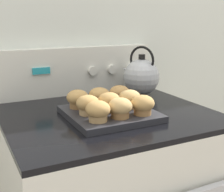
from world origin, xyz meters
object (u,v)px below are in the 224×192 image
at_px(muffin_r0_c2, 143,105).
at_px(muffin_r2_c2, 120,94).
at_px(muffin_pan, 110,114).
at_px(muffin_r1_c1, 109,102).
at_px(muffin_r1_c2, 130,99).
at_px(muffin_r1_c0, 88,105).
at_px(tea_kettle, 141,76).
at_px(muffin_r2_c0, 78,99).
at_px(muffin_r2_c1, 99,96).
at_px(muffin_r0_c1, 120,108).
at_px(muffin_r0_c0, 98,111).

distance_m(muffin_r0_c2, muffin_r2_c2, 0.17).
xyz_separation_m(muffin_pan, muffin_r2_c2, (0.08, 0.08, 0.04)).
relative_size(muffin_r1_c1, muffin_r1_c2, 1.00).
height_order(muffin_r1_c0, muffin_r2_c2, same).
xyz_separation_m(muffin_r1_c2, tea_kettle, (0.18, 0.22, 0.03)).
bearing_deg(muffin_r1_c0, muffin_r1_c1, 2.15).
xyz_separation_m(muffin_r1_c1, muffin_r2_c0, (-0.08, 0.08, 0.00)).
xyz_separation_m(muffin_r1_c1, muffin_r2_c1, (0.00, 0.08, 0.00)).
bearing_deg(muffin_pan, muffin_r0_c1, -91.90).
xyz_separation_m(muffin_r0_c0, muffin_r1_c1, (0.08, 0.08, 0.00)).
relative_size(muffin_r0_c0, tea_kettle, 0.36).
xyz_separation_m(muffin_pan, muffin_r0_c2, (0.08, -0.09, 0.04)).
bearing_deg(muffin_r2_c2, muffin_r0_c2, -90.71).
height_order(muffin_r1_c0, muffin_r1_c2, same).
distance_m(muffin_pan, tea_kettle, 0.35).
distance_m(muffin_r2_c2, tea_kettle, 0.23).
bearing_deg(muffin_r1_c2, tea_kettle, 50.22).
distance_m(muffin_r1_c2, muffin_r2_c0, 0.18).
bearing_deg(muffin_r1_c1, muffin_r2_c2, 44.19).
relative_size(muffin_r0_c2, muffin_r1_c0, 1.00).
relative_size(muffin_r0_c2, muffin_r2_c0, 1.00).
bearing_deg(muffin_r2_c2, muffin_pan, -135.06).
bearing_deg(muffin_r2_c0, muffin_r0_c0, -88.68).
bearing_deg(muffin_r2_c0, muffin_pan, -45.03).
height_order(muffin_r1_c0, muffin_r1_c1, same).
distance_m(muffin_r0_c2, muffin_r1_c0, 0.18).
distance_m(muffin_pan, muffin_r1_c0, 0.09).
bearing_deg(tea_kettle, muffin_r0_c2, -120.87).
bearing_deg(muffin_r2_c0, muffin_r0_c1, -63.89).
bearing_deg(muffin_pan, muffin_r2_c1, 90.42).
height_order(muffin_r0_c0, tea_kettle, tea_kettle).
relative_size(muffin_pan, muffin_r1_c2, 3.70).
height_order(muffin_pan, muffin_r1_c1, muffin_r1_c1).
bearing_deg(tea_kettle, muffin_r0_c0, -138.47).
bearing_deg(muffin_r1_c2, muffin_r2_c0, 153.42).
distance_m(muffin_r1_c0, tea_kettle, 0.41).
bearing_deg(muffin_r2_c1, muffin_pan, -89.58).
distance_m(muffin_r0_c1, muffin_r0_c2, 0.08).
bearing_deg(muffin_r1_c1, tea_kettle, 39.85).
bearing_deg(muffin_r0_c1, muffin_r1_c1, 89.61).
bearing_deg(muffin_r0_c1, muffin_r2_c0, 116.11).
height_order(muffin_r0_c2, muffin_r2_c2, same).
xyz_separation_m(muffin_r1_c0, muffin_r1_c1, (0.08, 0.00, 0.00)).
distance_m(muffin_r0_c0, tea_kettle, 0.46).
xyz_separation_m(muffin_r0_c2, muffin_r1_c2, (0.00, 0.09, 0.00)).
bearing_deg(muffin_r2_c2, muffin_r2_c1, 179.19).
bearing_deg(muffin_pan, muffin_r0_c0, -134.19).
height_order(muffin_r2_c0, muffin_r2_c1, same).
bearing_deg(muffin_pan, muffin_r1_c0, -177.92).
height_order(muffin_r1_c2, muffin_r2_c2, same).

